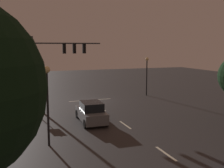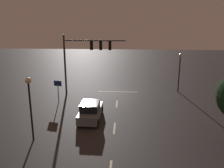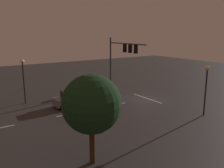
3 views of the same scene
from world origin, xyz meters
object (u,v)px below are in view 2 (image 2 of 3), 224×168
Objects in this scene: street_lamp_left_kerb at (180,65)px; street_lamp_right_kerb at (30,97)px; traffic_signal_assembly at (86,52)px; route_sign at (58,86)px; car_approaching at (90,111)px.

street_lamp_left_kerb is 19.15m from street_lamp_right_kerb.
traffic_signal_assembly is 1.45× the size of street_lamp_right_kerb.
street_lamp_left_kerb is at bearing -161.73° from route_sign.
street_lamp_right_kerb is (13.76, 13.31, 0.09)m from street_lamp_left_kerb.
traffic_signal_assembly is 12.01m from street_lamp_right_kerb.
street_lamp_right_kerb is 8.85m from route_sign.
car_approaching is 13.71m from street_lamp_left_kerb.
car_approaching is 0.91× the size of street_lamp_left_kerb.
route_sign is at bearing 18.27° from street_lamp_left_kerb.
traffic_signal_assembly is 5.21m from route_sign.
street_lamp_right_kerb is 1.99× the size of route_sign.
car_approaching is (-1.46, 7.49, -4.32)m from traffic_signal_assembly.
street_lamp_left_kerb is 0.97× the size of street_lamp_right_kerb.
traffic_signal_assembly is 11.57m from street_lamp_left_kerb.
traffic_signal_assembly reaches higher than street_lamp_right_kerb.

